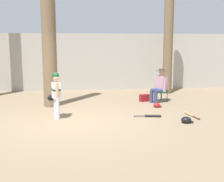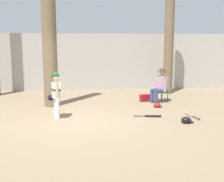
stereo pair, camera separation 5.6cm
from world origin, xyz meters
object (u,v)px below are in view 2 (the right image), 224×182
at_px(young_ballplayer, 56,92).
at_px(batting_helmet_black, 186,120).
at_px(bat_wood_tan, 190,115).
at_px(folding_stool, 162,92).
at_px(tree_near_player, 49,22).
at_px(seated_spectator, 160,84).
at_px(batting_helmet_red, 157,105).
at_px(tree_behind_spectator, 169,43).
at_px(handbag_beside_stool, 145,98).
at_px(bat_black_composite, 151,116).

bearing_deg(young_ballplayer, batting_helmet_black, -14.91).
bearing_deg(bat_wood_tan, folding_stool, 96.68).
height_order(tree_near_player, bat_wood_tan, tree_near_player).
height_order(seated_spectator, batting_helmet_black, seated_spectator).
distance_m(tree_near_player, batting_helmet_red, 4.47).
bearing_deg(folding_stool, batting_helmet_red, -114.31).
bearing_deg(batting_helmet_black, batting_helmet_red, 97.52).
bearing_deg(young_ballplayer, tree_behind_spectator, 40.12).
distance_m(tree_near_player, young_ballplayer, 2.65).
height_order(tree_near_player, batting_helmet_black, tree_near_player).
distance_m(tree_near_player, seated_spectator, 4.39).
height_order(tree_near_player, seated_spectator, tree_near_player).
xyz_separation_m(folding_stool, handbag_beside_stool, (-0.60, 0.12, -0.23)).
xyz_separation_m(tree_behind_spectator, batting_helmet_red, (-1.16, -2.65, -2.04)).
relative_size(tree_behind_spectator, batting_helmet_red, 17.27).
bearing_deg(tree_near_player, young_ballplayer, -80.10).
xyz_separation_m(bat_black_composite, bat_wood_tan, (1.18, -0.01, -0.00)).
relative_size(bat_wood_tan, batting_helmet_black, 2.47).
relative_size(folding_stool, batting_helmet_black, 1.71).
xyz_separation_m(young_ballplayer, bat_wood_tan, (3.87, -0.21, -0.71)).
bearing_deg(tree_near_player, batting_helmet_red, -10.15).
xyz_separation_m(tree_near_player, young_ballplayer, (0.29, -1.66, -2.04)).
distance_m(bat_wood_tan, batting_helmet_black, 0.82).
distance_m(tree_behind_spectator, batting_helmet_red, 3.54).
bearing_deg(young_ballplayer, batting_helmet_red, 17.87).
height_order(folding_stool, handbag_beside_stool, folding_stool).
bearing_deg(tree_near_player, folding_stool, 4.07).
bearing_deg(seated_spectator, batting_helmet_red, -110.84).
distance_m(tree_near_player, batting_helmet_black, 5.30).
height_order(tree_behind_spectator, batting_helmet_black, tree_behind_spectator).
bearing_deg(bat_black_composite, batting_helmet_red, 67.13).
bearing_deg(tree_behind_spectator, bat_wood_tan, -97.35).
bearing_deg(tree_near_player, tree_behind_spectator, 23.45).
relative_size(tree_near_player, young_ballplayer, 4.74).
relative_size(young_ballplayer, bat_black_composite, 1.67).
distance_m(folding_stool, bat_black_composite, 2.35).
xyz_separation_m(tree_behind_spectator, handbag_beside_stool, (-1.35, -1.63, -1.98)).
relative_size(tree_behind_spectator, bat_wood_tan, 6.02).
bearing_deg(bat_black_composite, bat_wood_tan, -0.36).
distance_m(tree_behind_spectator, bat_wood_tan, 4.44).
bearing_deg(tree_behind_spectator, batting_helmet_black, -101.09).
relative_size(tree_behind_spectator, bat_black_composite, 6.13).
xyz_separation_m(tree_behind_spectator, bat_wood_tan, (-0.50, -3.89, -2.08)).
bearing_deg(bat_wood_tan, handbag_beside_stool, 110.63).
xyz_separation_m(tree_behind_spectator, young_ballplayer, (-4.37, -3.68, -1.37)).
height_order(bat_black_composite, batting_helmet_red, batting_helmet_red).
distance_m(handbag_beside_stool, batting_helmet_red, 1.04).
bearing_deg(seated_spectator, batting_helmet_black, -91.35).
bearing_deg(tree_near_player, seated_spectator, 3.39).
height_order(handbag_beside_stool, bat_wood_tan, handbag_beside_stool).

